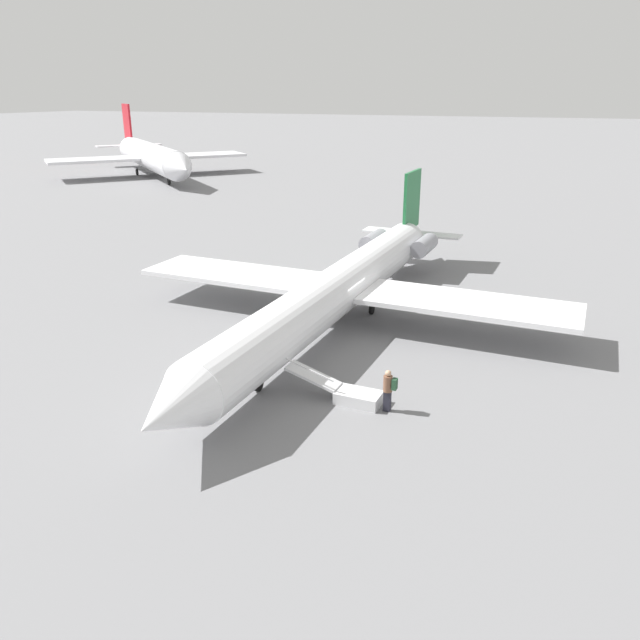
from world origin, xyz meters
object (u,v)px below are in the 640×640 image
airplane_far_left (150,156)px  passenger (389,388)px  airplane_main (343,286)px  boarding_stairs (349,393)px

airplane_far_left → passenger: (55.48, 53.49, -1.95)m
airplane_main → boarding_stairs: (8.77, 3.68, -1.61)m
airplane_main → airplane_far_left: 66.98m
airplane_main → airplane_far_left: airplane_far_left is taller
boarding_stairs → passenger: 1.80m
airplane_main → passenger: bearing=31.8°
airplane_main → boarding_stairs: size_ratio=7.93×
airplane_far_left → boarding_stairs: 75.85m
airplane_main → airplane_far_left: (-46.56, -48.13, 0.97)m
airplane_main → passenger: (8.91, 5.36, -0.97)m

